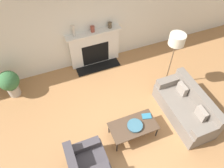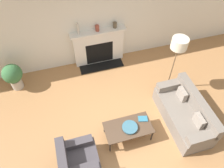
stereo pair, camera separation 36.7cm
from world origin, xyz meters
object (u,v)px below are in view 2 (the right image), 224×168
at_px(fireplace, 99,47).
at_px(book, 143,119).
at_px(mantel_vase_center_left, 97,28).
at_px(mantel_vase_left, 78,29).
at_px(coffee_table, 128,128).
at_px(mantel_vase_center_right, 115,25).
at_px(potted_plant, 13,75).
at_px(bowl, 130,127).
at_px(armchair_near, 78,160).
at_px(floor_lamp, 179,47).
at_px(couch, 185,114).

relative_size(fireplace, book, 6.50).
bearing_deg(mantel_vase_center_left, mantel_vase_left, 180.00).
height_order(coffee_table, mantel_vase_center_right, mantel_vase_center_right).
xyz_separation_m(fireplace, book, (0.42, -2.73, -0.16)).
bearing_deg(mantel_vase_center_right, potted_plant, -172.32).
bearing_deg(coffee_table, bowl, -47.01).
bearing_deg(armchair_near, mantel_vase_left, -12.76).
bearing_deg(armchair_near, bowl, -74.24).
distance_m(bowl, book, 0.41).
relative_size(armchair_near, floor_lamp, 0.46).
relative_size(fireplace, bowl, 4.55).
height_order(mantel_vase_left, potted_plant, mantel_vase_left).
distance_m(couch, armchair_near, 2.86).
bearing_deg(potted_plant, mantel_vase_left, 11.66).
height_order(fireplace, mantel_vase_center_right, mantel_vase_center_right).
distance_m(fireplace, bowl, 2.87).
distance_m(coffee_table, mantel_vase_center_left, 2.99).
bearing_deg(mantel_vase_center_right, mantel_vase_left, 180.00).
height_order(floor_lamp, mantel_vase_center_left, floor_lamp).
bearing_deg(potted_plant, bowl, -43.03).
bearing_deg(mantel_vase_center_right, fireplace, -178.47).
relative_size(fireplace, potted_plant, 1.99).
distance_m(coffee_table, mantel_vase_center_right, 3.04).
bearing_deg(book, mantel_vase_center_right, 102.61).
height_order(fireplace, coffee_table, fireplace).
xyz_separation_m(mantel_vase_center_left, mantel_vase_center_right, (0.53, 0.00, -0.00)).
relative_size(couch, floor_lamp, 1.01).
height_order(bowl, mantel_vase_center_right, mantel_vase_center_right).
xyz_separation_m(coffee_table, potted_plant, (-2.61, 2.43, 0.11)).
bearing_deg(coffee_table, armchair_near, -162.78).
height_order(book, potted_plant, potted_plant).
bearing_deg(fireplace, mantel_vase_left, 178.58).
relative_size(couch, mantel_vase_center_right, 10.59).
distance_m(armchair_near, mantel_vase_center_right, 3.86).
xyz_separation_m(armchair_near, mantel_vase_left, (0.74, 3.26, 1.06)).
bearing_deg(armchair_near, book, -73.23).
height_order(couch, mantel_vase_left, mantel_vase_left).
xyz_separation_m(couch, bowl, (-1.50, -0.04, 0.13)).
distance_m(mantel_vase_left, potted_plant, 2.26).
distance_m(bowl, mantel_vase_left, 3.08).
relative_size(mantel_vase_center_right, potted_plant, 0.20).
height_order(fireplace, bowl, fireplace).
distance_m(floor_lamp, potted_plant, 4.56).
bearing_deg(floor_lamp, potted_plant, 163.42).
distance_m(couch, coffee_table, 1.53).
xyz_separation_m(armchair_near, mantel_vase_center_left, (1.29, 3.26, 0.97)).
xyz_separation_m(book, mantel_vase_center_right, (0.11, 2.74, 0.86)).
xyz_separation_m(couch, floor_lamp, (0.11, 1.15, 1.22)).
bearing_deg(fireplace, floor_lamp, -45.52).
relative_size(floor_lamp, potted_plant, 2.12).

